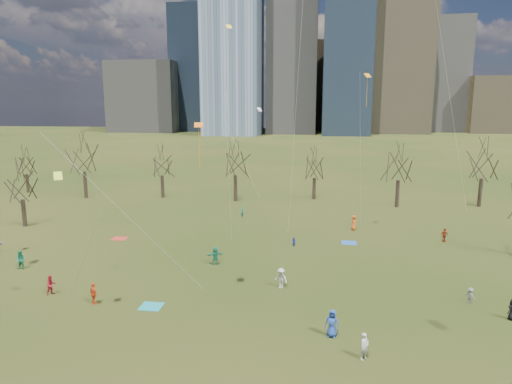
# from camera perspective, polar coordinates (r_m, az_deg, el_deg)

# --- Properties ---
(ground) EXTENTS (500.00, 500.00, 0.00)m
(ground) POSITION_cam_1_polar(r_m,az_deg,el_deg) (32.01, -3.02, -16.60)
(ground) COLOR black
(ground) RESTS_ON ground
(downtown_skyline) EXTENTS (212.50, 78.00, 118.00)m
(downtown_skyline) POSITION_cam_1_polar(r_m,az_deg,el_deg) (239.84, 6.08, 16.76)
(downtown_skyline) COLOR slate
(downtown_skyline) RESTS_ON ground
(bare_tree_row) EXTENTS (113.04, 29.80, 9.50)m
(bare_tree_row) POSITION_cam_1_polar(r_m,az_deg,el_deg) (65.88, 2.88, 3.41)
(bare_tree_row) COLOR black
(bare_tree_row) RESTS_ON ground
(blanket_teal) EXTENTS (1.60, 1.50, 0.03)m
(blanket_teal) POSITION_cam_1_polar(r_m,az_deg,el_deg) (35.76, -12.96, -13.76)
(blanket_teal) COLOR teal
(blanket_teal) RESTS_ON ground
(blanket_navy) EXTENTS (1.60, 1.50, 0.03)m
(blanket_navy) POSITION_cam_1_polar(r_m,az_deg,el_deg) (50.58, 11.54, -6.24)
(blanket_navy) COLOR #2353A4
(blanket_navy) RESTS_ON ground
(blanket_crimson) EXTENTS (1.60, 1.50, 0.03)m
(blanket_crimson) POSITION_cam_1_polar(r_m,az_deg,el_deg) (53.30, -16.68, -5.59)
(blanket_crimson) COLOR #B02B23
(blanket_crimson) RESTS_ON ground
(person_0) EXTENTS (1.01, 0.76, 1.85)m
(person_0) POSITION_cam_1_polar(r_m,az_deg,el_deg) (30.91, 9.47, -15.88)
(person_0) COLOR #214193
(person_0) RESTS_ON ground
(person_1) EXTENTS (0.71, 0.69, 1.64)m
(person_1) POSITION_cam_1_polar(r_m,az_deg,el_deg) (28.96, 13.40, -18.25)
(person_1) COLOR silver
(person_1) RESTS_ON ground
(person_2) EXTENTS (0.92, 0.97, 1.58)m
(person_2) POSITION_cam_1_polar(r_m,az_deg,el_deg) (39.98, -24.24, -10.56)
(person_2) COLOR #A51724
(person_2) RESTS_ON ground
(person_3) EXTENTS (0.83, 0.90, 1.22)m
(person_3) POSITION_cam_1_polar(r_m,az_deg,el_deg) (38.75, 25.21, -11.61)
(person_3) COLOR slate
(person_3) RESTS_ON ground
(person_4) EXTENTS (1.02, 0.94, 1.68)m
(person_4) POSITION_cam_1_polar(r_m,az_deg,el_deg) (37.00, -19.63, -11.88)
(person_4) COLOR #E04918
(person_4) RESTS_ON ground
(person_5) EXTENTS (1.66, 1.16, 1.72)m
(person_5) POSITION_cam_1_polar(r_m,az_deg,el_deg) (43.11, -5.11, -7.93)
(person_5) COLOR #1B7A5C
(person_5) RESTS_ON ground
(person_6) EXTENTS (0.87, 0.81, 1.50)m
(person_6) POSITION_cam_1_polar(r_m,az_deg,el_deg) (37.26, 29.38, -12.69)
(person_6) COLOR black
(person_6) RESTS_ON ground
(person_8) EXTENTS (0.59, 0.62, 1.00)m
(person_8) POSITION_cam_1_polar(r_m,az_deg,el_deg) (48.40, 4.73, -6.24)
(person_8) COLOR #2638A5
(person_8) RESTS_ON ground
(person_9) EXTENTS (1.26, 1.02, 1.69)m
(person_9) POSITION_cam_1_polar(r_m,az_deg,el_deg) (37.85, 3.14, -10.68)
(person_9) COLOR silver
(person_9) RESTS_ON ground
(person_10) EXTENTS (0.98, 0.72, 1.55)m
(person_10) POSITION_cam_1_polar(r_m,az_deg,el_deg) (53.80, 22.47, -4.98)
(person_10) COLOR #9F2716
(person_10) RESTS_ON ground
(person_12) EXTENTS (0.70, 0.96, 1.80)m
(person_12) POSITION_cam_1_polar(r_m,az_deg,el_deg) (55.46, 12.13, -3.77)
(person_12) COLOR #D75417
(person_12) RESTS_ON ground
(person_13) EXTENTS (0.60, 0.62, 1.43)m
(person_13) POSITION_cam_1_polar(r_m,az_deg,el_deg) (60.37, -1.72, -2.50)
(person_13) COLOR #186E62
(person_13) RESTS_ON ground
(person_14) EXTENTS (0.87, 0.69, 1.77)m
(person_14) POSITION_cam_1_polar(r_m,az_deg,el_deg) (46.86, -27.35, -7.57)
(person_14) COLOR #19724C
(person_14) RESTS_ON ground
(kites_airborne) EXTENTS (52.99, 45.91, 31.74)m
(kites_airborne) POSITION_cam_1_polar(r_m,az_deg,el_deg) (39.69, 2.09, 9.05)
(kites_airborne) COLOR orange
(kites_airborne) RESTS_ON ground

